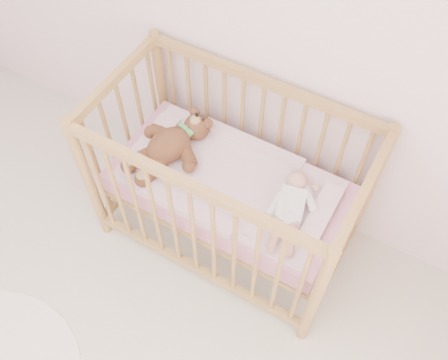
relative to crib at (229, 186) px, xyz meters
The scene contains 5 objects.
crib is the anchor object (origin of this frame).
mattress 0.01m from the crib, ahead, with size 1.22×0.62×0.13m, color pink.
blanket 0.06m from the crib, ahead, with size 1.10×0.58×0.06m, color #EEA4BC, non-canonical shape.
baby 0.38m from the crib, ahead, with size 0.24×0.49×0.12m, color white, non-canonical shape.
teddy_bear 0.38m from the crib, behind, with size 0.40×0.57×0.16m, color brown, non-canonical shape.
Camera 1 is at (0.97, 0.31, 2.68)m, focal length 40.00 mm.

